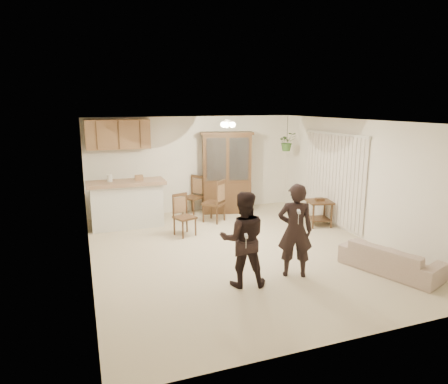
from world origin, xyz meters
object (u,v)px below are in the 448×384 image
object	(u,v)px
chair_hutch_right	(214,210)
chair_bar	(185,224)
child	(243,244)
chair_hutch_left	(193,204)
adult	(295,224)
sofa	(391,251)
china_hutch	(227,173)
side_table	(319,213)

from	to	relation	value
chair_hutch_right	chair_bar	bearing A→B (deg)	-1.88
child	chair_hutch_left	world-z (taller)	child
adult	chair_hutch_left	world-z (taller)	adult
adult	chair_bar	bearing A→B (deg)	-41.98
child	chair_bar	distance (m)	2.72
chair_bar	chair_hutch_left	world-z (taller)	chair_hutch_left
chair_bar	chair_hutch_left	bearing A→B (deg)	48.70
chair_hutch_left	adult	bearing A→B (deg)	-26.13
sofa	chair_bar	xyz separation A→B (m)	(-2.80, 3.08, -0.11)
china_hutch	side_table	xyz separation A→B (m)	(1.62, -1.89, -0.73)
sofa	child	size ratio (longest dim) A/B	1.39
child	chair_hutch_right	distance (m)	3.55
sofa	chair_hutch_left	distance (m)	5.17
chair_hutch_left	chair_hutch_right	world-z (taller)	chair_hutch_right
sofa	side_table	world-z (taller)	sofa
china_hutch	chair_hutch_right	distance (m)	1.21
chair_bar	side_table	bearing A→B (deg)	-26.80
sofa	chair_bar	distance (m)	4.17
china_hutch	child	bearing A→B (deg)	-93.01
sofa	chair_hutch_right	size ratio (longest dim) A/B	1.81
side_table	chair_hutch_right	bearing A→B (deg)	152.34
china_hutch	chair_hutch_right	bearing A→B (deg)	-115.40
adult	chair_hutch_right	bearing A→B (deg)	-61.84
adult	side_table	bearing A→B (deg)	-106.85
china_hutch	chair_bar	world-z (taller)	china_hutch
sofa	china_hutch	distance (m)	4.82
chair_bar	chair_hutch_right	bearing A→B (deg)	20.12
china_hutch	chair_hutch_right	xyz separation A→B (m)	(-0.60, -0.73, -0.75)
china_hutch	sofa	bearing A→B (deg)	-60.57
adult	china_hutch	distance (m)	4.18
chair_bar	sofa	bearing A→B (deg)	-67.67
adult	child	xyz separation A→B (m)	(-0.93, -0.03, -0.22)
chair_hutch_left	china_hutch	bearing A→B (deg)	50.66
chair_hutch_left	chair_hutch_right	bearing A→B (deg)	-13.24
chair_bar	chair_hutch_right	xyz separation A→B (m)	(0.93, 0.78, 0.04)
adult	chair_hutch_left	xyz separation A→B (m)	(-0.56, 4.26, -0.62)
side_table	chair_bar	size ratio (longest dim) A/B	0.73
adult	chair_hutch_left	bearing A→B (deg)	-58.59
child	side_table	size ratio (longest dim) A/B	2.02
adult	side_table	xyz separation A→B (m)	(1.96, 2.27, -0.59)
sofa	china_hutch	xyz separation A→B (m)	(-1.27, 4.60, 0.68)
side_table	chair_hutch_right	distance (m)	2.50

